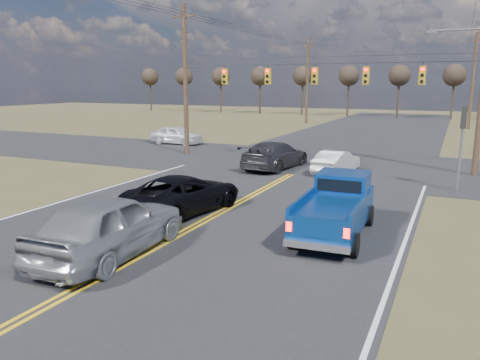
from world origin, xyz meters
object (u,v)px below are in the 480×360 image
at_px(cross_car_west, 176,135).
at_px(white_car_queue, 336,162).
at_px(pickup_truck, 336,208).
at_px(dgrey_car_queue, 275,155).
at_px(silver_suv, 110,225).
at_px(black_suv, 184,193).

bearing_deg(cross_car_west, white_car_queue, -112.79).
distance_m(pickup_truck, dgrey_car_queue, 12.24).
bearing_deg(white_car_queue, dgrey_car_queue, 8.95).
height_order(white_car_queue, dgrey_car_queue, dgrey_car_queue).
bearing_deg(white_car_queue, silver_suv, 88.16).
xyz_separation_m(black_suv, dgrey_car_queue, (-0.13, 10.26, 0.06)).
distance_m(silver_suv, black_suv, 4.94).
xyz_separation_m(pickup_truck, white_car_queue, (-2.53, 10.59, -0.28)).
xyz_separation_m(white_car_queue, dgrey_car_queue, (-3.60, 0.00, 0.15)).
height_order(silver_suv, cross_car_west, silver_suv).
distance_m(black_suv, dgrey_car_queue, 10.26).
xyz_separation_m(pickup_truck, cross_car_west, (-17.29, 17.45, -0.18)).
relative_size(black_suv, dgrey_car_queue, 0.96).
xyz_separation_m(silver_suv, white_car_queue, (2.89, 15.17, -0.28)).
height_order(white_car_queue, cross_car_west, cross_car_west).
xyz_separation_m(dgrey_car_queue, cross_car_west, (-11.16, 6.86, -0.04)).
xyz_separation_m(silver_suv, cross_car_west, (-11.86, 22.03, -0.18)).
xyz_separation_m(black_suv, cross_car_west, (-11.29, 17.13, 0.02)).
distance_m(white_car_queue, dgrey_car_queue, 3.60).
relative_size(pickup_truck, dgrey_car_queue, 0.95).
relative_size(black_suv, cross_car_west, 1.19).
relative_size(black_suv, white_car_queue, 1.34).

